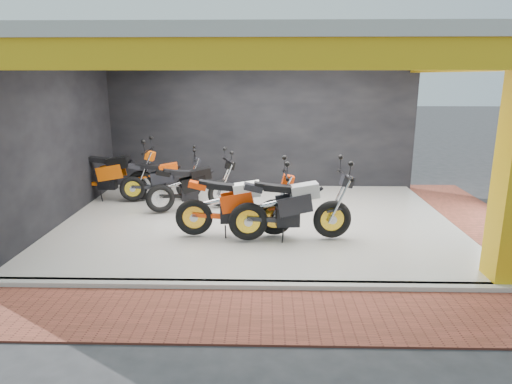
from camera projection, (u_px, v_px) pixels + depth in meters
The scene contains 15 objects.
ground at pixel (255, 261), 7.67m from camera, with size 80.00×80.00×0.00m, color #2D2D30.
showroom_floor at pixel (257, 221), 9.60m from camera, with size 8.00×6.00×0.10m, color silver.
showroom_ceiling at pixel (257, 45), 8.71m from camera, with size 8.40×6.40×0.20m, color beige.
back_wall at pixel (260, 125), 12.18m from camera, with size 8.20×0.20×3.50m, color black.
left_wall at pixel (56, 140), 9.27m from camera, with size 0.20×6.20×3.50m, color black.
header_beam_front at pixel (252, 54), 5.88m from camera, with size 8.40×0.30×0.40m, color gold.
header_beam_right at pixel (467, 61), 8.69m from camera, with size 0.30×6.40×0.40m, color gold.
floor_kerb at pixel (253, 285), 6.67m from camera, with size 8.00×0.20×0.10m, color silver.
paver_front at pixel (251, 315), 5.93m from camera, with size 9.00×1.40×0.03m, color #974331.
paver_right at pixel (487, 225), 9.49m from camera, with size 1.40×7.00×0.03m, color #974331.
moto_hero at pixel (275, 200), 8.42m from camera, with size 2.32×0.86×1.42m, color #F63F0A, non-canonical shape.
moto_row_a at pixel (333, 201), 8.25m from camera, with size 2.38×0.88×1.45m, color black, non-canonical shape.
moto_row_b at pixel (221, 180), 10.26m from camera, with size 2.11×0.78×1.29m, color black, non-canonical shape.
moto_row_c at pixel (188, 175), 10.90m from camera, with size 2.03×0.75×1.24m, color black, non-canonical shape.
moto_row_d at pixel (141, 171), 10.82m from camera, with size 2.39×0.88×1.46m, color #EC5D09, non-canonical shape.
Camera 1 is at (0.20, -7.14, 3.04)m, focal length 32.00 mm.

